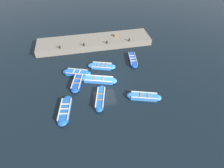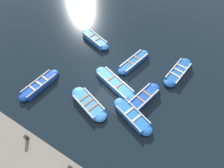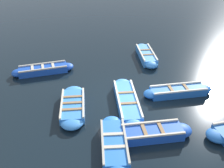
% 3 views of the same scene
% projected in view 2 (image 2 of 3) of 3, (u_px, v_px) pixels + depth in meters
% --- Properties ---
extents(ground_plane, '(120.00, 120.00, 0.00)m').
position_uv_depth(ground_plane, '(110.00, 80.00, 13.24)').
color(ground_plane, black).
extents(boat_far_corner, '(1.90, 3.33, 0.44)m').
position_uv_depth(boat_far_corner, '(132.00, 116.00, 11.28)').
color(boat_far_corner, blue).
rests_on(boat_far_corner, ground).
extents(boat_end_of_row, '(3.46, 1.16, 0.43)m').
position_uv_depth(boat_end_of_row, '(40.00, 85.00, 12.73)').
color(boat_end_of_row, '#1947B7').
rests_on(boat_end_of_row, ground).
extents(boat_inner_gap, '(1.93, 3.42, 0.39)m').
position_uv_depth(boat_inner_gap, '(89.00, 103.00, 11.84)').
color(boat_inner_gap, '#3884E0').
rests_on(boat_inner_gap, ground).
extents(boat_centre, '(2.01, 4.02, 0.44)m').
position_uv_depth(boat_centre, '(115.00, 83.00, 12.80)').
color(boat_centre, '#3884E0').
rests_on(boat_centre, ground).
extents(boat_broadside, '(1.74, 3.43, 0.47)m').
position_uv_depth(boat_broadside, '(95.00, 39.00, 15.67)').
color(boat_broadside, '#3884E0').
rests_on(boat_broadside, ground).
extents(boat_alongside, '(3.48, 1.51, 0.44)m').
position_uv_depth(boat_alongside, '(134.00, 62.00, 14.07)').
color(boat_alongside, '#1E59AD').
rests_on(boat_alongside, ground).
extents(boat_near_quay, '(3.26, 1.60, 0.44)m').
position_uv_depth(boat_near_quay, '(143.00, 98.00, 12.07)').
color(boat_near_quay, '#1947B7').
rests_on(boat_near_quay, ground).
extents(boat_stern_in, '(3.57, 1.44, 0.41)m').
position_uv_depth(boat_stern_in, '(178.00, 72.00, 13.46)').
color(boat_stern_in, '#1E59AD').
rests_on(boat_stern_in, ground).
extents(bollard_mid_north, '(0.20, 0.20, 0.35)m').
position_uv_depth(bollard_mid_north, '(26.00, 138.00, 9.60)').
color(bollard_mid_north, black).
rests_on(bollard_mid_north, quay_wall).
extents(bollard_mid_south, '(0.20, 0.20, 0.35)m').
position_uv_depth(bollard_mid_south, '(70.00, 168.00, 8.69)').
color(bollard_mid_south, black).
rests_on(bollard_mid_south, quay_wall).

